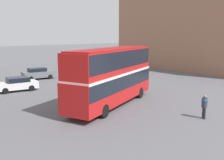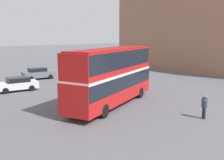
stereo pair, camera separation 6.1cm
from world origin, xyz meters
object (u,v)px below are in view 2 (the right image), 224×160
Objects in this scene: parked_car_side_street at (97,71)px; double_decker_bus at (112,73)px; pedestrian_foreground at (204,104)px; parked_car_kerb_far at (17,84)px; parked_car_kerb_near at (39,73)px.

double_decker_bus is at bearing -127.43° from parked_car_side_street.
double_decker_bus is at bearing -29.51° from pedestrian_foreground.
double_decker_bus is 6.41× the size of pedestrian_foreground.
parked_car_kerb_far reaches higher than parked_car_side_street.
pedestrian_foreground is 0.39× the size of parked_car_kerb_far.
parked_car_kerb_far is (-4.28, 10.83, -2.03)m from double_decker_bus.
parked_car_kerb_near is at bearing -123.96° from parked_car_kerb_far.
parked_car_kerb_far is (-7.07, 17.88, -0.32)m from pedestrian_foreground.
pedestrian_foreground is at bearing -90.91° from double_decker_bus.
parked_car_kerb_near is 7.51m from parked_car_kerb_far.
double_decker_bus is 2.39× the size of parked_car_side_street.
pedestrian_foreground is 0.40× the size of parked_car_kerb_near.
double_decker_bus reaches higher than parked_car_kerb_near.
pedestrian_foreground is at bearing -80.09° from parked_car_kerb_near.
parked_car_side_street is (8.51, 13.96, -2.04)m from double_decker_bus.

